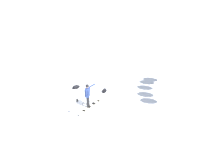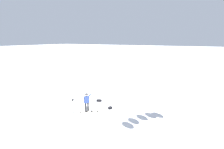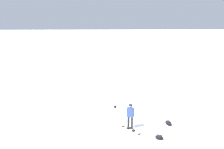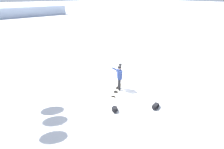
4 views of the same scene
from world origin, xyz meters
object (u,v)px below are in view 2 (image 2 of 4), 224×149
object	(u,v)px
snowboarder	(87,100)
gear_bag_large	(99,101)
snowboard	(89,112)
camera_tripod	(73,103)
gear_bag_small	(110,108)

from	to	relation	value
snowboarder	gear_bag_large	distance (m)	2.69
snowboarder	snowboard	world-z (taller)	snowboarder
snowboarder	camera_tripod	bearing A→B (deg)	-131.17
snowboard	gear_bag_large	world-z (taller)	gear_bag_large
snowboard	gear_bag_large	size ratio (longest dim) A/B	2.27
gear_bag_large	gear_bag_small	size ratio (longest dim) A/B	1.15
snowboarder	snowboard	distance (m)	0.99
snowboarder	gear_bag_small	distance (m)	2.20
camera_tripod	gear_bag_small	distance (m)	3.26
camera_tripod	gear_bag_large	bearing A→B (deg)	85.01
camera_tripod	snowboard	bearing A→B (deg)	43.08
camera_tripod	snowboarder	bearing A→B (deg)	48.83
snowboarder	gear_bag_small	world-z (taller)	snowboarder
gear_bag_large	gear_bag_small	world-z (taller)	same
camera_tripod	gear_bag_small	bearing A→B (deg)	46.74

